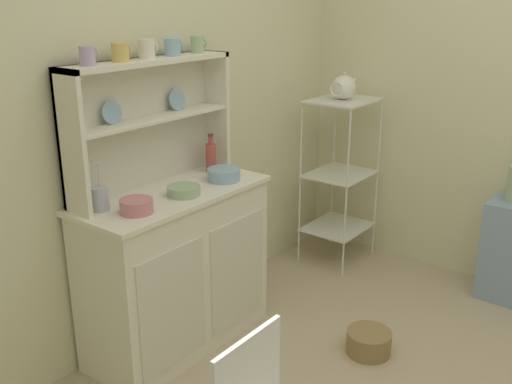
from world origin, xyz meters
TOP-DOWN VIEW (x-y plane):
  - wall_back at (0.00, 1.62)m, footprint 3.84×0.05m
  - hutch_cabinet at (-0.14, 1.37)m, footprint 1.03×0.45m
  - hutch_shelf_unit at (-0.14, 1.53)m, footprint 0.96×0.18m
  - bakers_rack at (1.28, 1.23)m, footprint 0.45×0.37m
  - floor_basket at (0.39, 0.51)m, footprint 0.23×0.23m
  - cup_lilac_0 at (-0.48, 1.49)m, footprint 0.08×0.07m
  - cup_gold_1 at (-0.30, 1.49)m, footprint 0.09×0.08m
  - cup_cream_2 at (-0.14, 1.49)m, footprint 0.09×0.08m
  - cup_sky_3 at (0.02, 1.49)m, footprint 0.09×0.08m
  - cup_sage_4 at (0.20, 1.49)m, footprint 0.08×0.07m
  - bowl_mixing_large at (-0.44, 1.29)m, footprint 0.15×0.15m
  - bowl_floral_medium at (-0.14, 1.29)m, footprint 0.16×0.16m
  - bowl_cream_small at (0.16, 1.29)m, footprint 0.17×0.17m
  - jam_bottle at (0.24, 1.45)m, footprint 0.06×0.06m
  - utensil_jar at (-0.52, 1.45)m, footprint 0.08×0.08m
  - porcelain_teapot at (1.28, 1.23)m, footprint 0.25×0.16m

SIDE VIEW (x-z plane):
  - floor_basket at x=0.39m, z-range 0.00..0.12m
  - hutch_cabinet at x=-0.14m, z-range 0.01..0.86m
  - bakers_rack at x=1.28m, z-range 0.11..1.24m
  - bowl_floral_medium at x=-0.14m, z-range 0.85..0.90m
  - bowl_mixing_large at x=-0.44m, z-range 0.85..0.91m
  - bowl_cream_small at x=0.16m, z-range 0.85..0.91m
  - utensil_jar at x=-0.52m, z-range 0.79..1.03m
  - jam_bottle at x=0.24m, z-range 0.83..1.04m
  - porcelain_teapot at x=1.28m, z-range 1.12..1.29m
  - hutch_shelf_unit at x=-0.14m, z-range 0.91..1.55m
  - wall_back at x=0.00m, z-range 0.00..2.50m
  - cup_lilac_0 at x=-0.48m, z-range 1.49..1.57m
  - cup_gold_1 at x=-0.30m, z-range 1.49..1.57m
  - cup_sky_3 at x=0.02m, z-range 1.49..1.58m
  - cup_sage_4 at x=0.20m, z-range 1.49..1.58m
  - cup_cream_2 at x=-0.14m, z-range 1.49..1.58m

